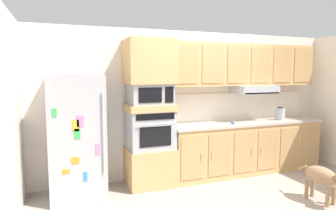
{
  "coord_description": "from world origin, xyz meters",
  "views": [
    {
      "loc": [
        -2.25,
        -3.66,
        1.78
      ],
      "look_at": [
        -0.67,
        0.55,
        1.3
      ],
      "focal_mm": 31.59,
      "sensor_mm": 36.0,
      "label": 1
    }
  ],
  "objects": [
    {
      "name": "upper_cabinet_with_hood",
      "position": [
        0.92,
        0.87,
        1.9
      ],
      "size": [
        2.88,
        0.48,
        0.88
      ],
      "color": "tan",
      "rests_on": "backsplash_panel"
    },
    {
      "name": "side_panel_left",
      "position": [
        -2.8,
        0.0,
        1.25
      ],
      "size": [
        0.12,
        7.1,
        2.5
      ],
      "primitive_type": "cube",
      "color": "silver",
      "rests_on": "ground"
    },
    {
      "name": "back_kitchen_wall",
      "position": [
        0.0,
        1.11,
        1.25
      ],
      "size": [
        6.2,
        0.12,
        2.5
      ],
      "primitive_type": "cube",
      "color": "silver",
      "rests_on": "ground"
    },
    {
      "name": "screwdriver",
      "position": [
        0.55,
        0.63,
        0.93
      ],
      "size": [
        0.14,
        0.12,
        0.03
      ],
      "color": "blue",
      "rests_on": "countertop_slab"
    },
    {
      "name": "dog",
      "position": [
        1.13,
        -0.76,
        0.37
      ],
      "size": [
        0.3,
        0.81,
        0.56
      ],
      "rotation": [
        0.0,
        0.0,
        -1.43
      ],
      "color": "#997551",
      "rests_on": "ground"
    },
    {
      "name": "backsplash_panel",
      "position": [
        0.91,
        1.04,
        1.17
      ],
      "size": [
        2.92,
        0.02,
        0.5
      ],
      "primitive_type": "cube",
      "color": "white",
      "rests_on": "countertop_slab"
    },
    {
      "name": "built_in_oven",
      "position": [
        -0.9,
        0.75,
        0.9
      ],
      "size": [
        0.7,
        0.62,
        0.6
      ],
      "color": "#A8AAAF",
      "rests_on": "oven_base_cabinet"
    },
    {
      "name": "ground_plane",
      "position": [
        0.0,
        0.0,
        0.0
      ],
      "size": [
        9.6,
        9.6,
        0.0
      ],
      "primitive_type": "plane",
      "color": "#9E9389"
    },
    {
      "name": "microwave",
      "position": [
        -0.9,
        0.75,
        1.46
      ],
      "size": [
        0.64,
        0.54,
        0.32
      ],
      "color": "#A8AAAF",
      "rests_on": "appliance_mid_shelf"
    },
    {
      "name": "oven_base_cabinet",
      "position": [
        -0.9,
        0.75,
        0.3
      ],
      "size": [
        0.74,
        0.62,
        0.6
      ],
      "primitive_type": "cube",
      "color": "tan",
      "rests_on": "ground"
    },
    {
      "name": "lower_cabinet_run",
      "position": [
        0.91,
        0.75,
        0.44
      ],
      "size": [
        2.88,
        0.63,
        0.88
      ],
      "color": "tan",
      "rests_on": "ground"
    },
    {
      "name": "appliance_upper_cabinet",
      "position": [
        -0.9,
        0.75,
        1.96
      ],
      "size": [
        0.74,
        0.62,
        0.68
      ],
      "primitive_type": "cube",
      "color": "tan",
      "rests_on": "microwave"
    },
    {
      "name": "countertop_slab",
      "position": [
        0.91,
        0.75,
        0.9
      ],
      "size": [
        2.92,
        0.64,
        0.04
      ],
      "primitive_type": "cube",
      "color": "#BCB2A3",
      "rests_on": "lower_cabinet_run"
    },
    {
      "name": "refrigerator",
      "position": [
        -2.02,
        0.68,
        0.88
      ],
      "size": [
        0.76,
        0.73,
        1.76
      ],
      "color": "#ADADB2",
      "rests_on": "ground"
    },
    {
      "name": "appliance_mid_shelf",
      "position": [
        -0.9,
        0.75,
        1.25
      ],
      "size": [
        0.74,
        0.62,
        0.1
      ],
      "primitive_type": "cube",
      "color": "tan",
      "rests_on": "built_in_oven"
    },
    {
      "name": "electric_kettle",
      "position": [
        1.61,
        0.7,
        1.03
      ],
      "size": [
        0.17,
        0.17,
        0.24
      ],
      "color": "#A8AAAF",
      "rests_on": "countertop_slab"
    }
  ]
}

